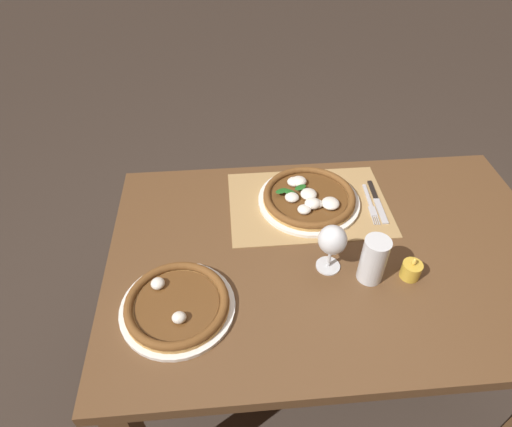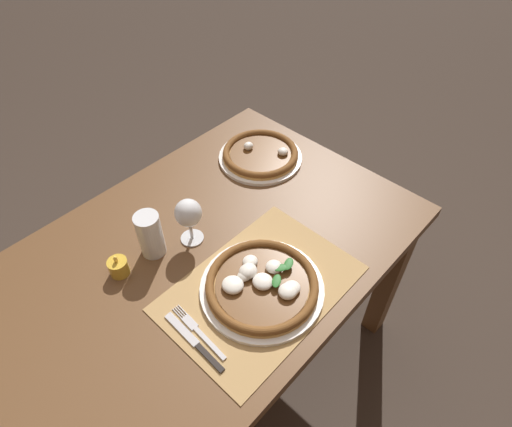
{
  "view_description": "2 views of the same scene",
  "coord_description": "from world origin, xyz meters",
  "px_view_note": "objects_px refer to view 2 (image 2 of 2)",
  "views": [
    {
      "loc": [
        0.31,
        0.84,
        1.7
      ],
      "look_at": [
        0.23,
        -0.12,
        0.79
      ],
      "focal_mm": 30.0,
      "sensor_mm": 36.0,
      "label": 1
    },
    {
      "loc": [
        -0.45,
        -0.66,
        1.73
      ],
      "look_at": [
        0.2,
        -0.05,
        0.8
      ],
      "focal_mm": 30.0,
      "sensor_mm": 36.0,
      "label": 2
    }
  ],
  "objects_px": {
    "fork": "(199,332)",
    "knife": "(194,341)",
    "votive_candle": "(119,267)",
    "pizza_far": "(260,154)",
    "wine_glass": "(188,215)",
    "pint_glass": "(150,235)",
    "pizza_near": "(262,285)"
  },
  "relations": [
    {
      "from": "pizza_near",
      "to": "votive_candle",
      "type": "xyz_separation_m",
      "value": [
        -0.23,
        0.33,
        0.0
      ]
    },
    {
      "from": "wine_glass",
      "to": "pizza_near",
      "type": "bearing_deg",
      "value": -88.41
    },
    {
      "from": "wine_glass",
      "to": "knife",
      "type": "bearing_deg",
      "value": -130.53
    },
    {
      "from": "pizza_far",
      "to": "knife",
      "type": "distance_m",
      "value": 0.75
    },
    {
      "from": "fork",
      "to": "knife",
      "type": "height_order",
      "value": "knife"
    },
    {
      "from": "knife",
      "to": "votive_candle",
      "type": "bearing_deg",
      "value": 89.96
    },
    {
      "from": "fork",
      "to": "votive_candle",
      "type": "bearing_deg",
      "value": 94.91
    },
    {
      "from": "fork",
      "to": "knife",
      "type": "xyz_separation_m",
      "value": [
        -0.03,
        -0.01,
        0.0
      ]
    },
    {
      "from": "wine_glass",
      "to": "knife",
      "type": "distance_m",
      "value": 0.36
    },
    {
      "from": "votive_candle",
      "to": "pint_glass",
      "type": "bearing_deg",
      "value": -3.55
    },
    {
      "from": "votive_candle",
      "to": "fork",
      "type": "bearing_deg",
      "value": -85.09
    },
    {
      "from": "pizza_far",
      "to": "pint_glass",
      "type": "height_order",
      "value": "pint_glass"
    },
    {
      "from": "wine_glass",
      "to": "votive_candle",
      "type": "height_order",
      "value": "wine_glass"
    },
    {
      "from": "wine_glass",
      "to": "fork",
      "type": "height_order",
      "value": "wine_glass"
    },
    {
      "from": "pizza_far",
      "to": "fork",
      "type": "bearing_deg",
      "value": -150.04
    },
    {
      "from": "knife",
      "to": "fork",
      "type": "bearing_deg",
      "value": 23.05
    },
    {
      "from": "knife",
      "to": "pint_glass",
      "type": "bearing_deg",
      "value": 69.52
    },
    {
      "from": "fork",
      "to": "knife",
      "type": "bearing_deg",
      "value": -156.95
    },
    {
      "from": "fork",
      "to": "votive_candle",
      "type": "height_order",
      "value": "votive_candle"
    },
    {
      "from": "pizza_far",
      "to": "knife",
      "type": "height_order",
      "value": "pizza_far"
    },
    {
      "from": "pizza_far",
      "to": "votive_candle",
      "type": "relative_size",
      "value": 4.22
    },
    {
      "from": "pizza_near",
      "to": "votive_candle",
      "type": "relative_size",
      "value": 4.71
    },
    {
      "from": "knife",
      "to": "votive_candle",
      "type": "height_order",
      "value": "votive_candle"
    },
    {
      "from": "pizza_far",
      "to": "wine_glass",
      "type": "distance_m",
      "value": 0.45
    },
    {
      "from": "wine_glass",
      "to": "knife",
      "type": "relative_size",
      "value": 0.72
    },
    {
      "from": "fork",
      "to": "knife",
      "type": "relative_size",
      "value": 0.93
    },
    {
      "from": "votive_candle",
      "to": "knife",
      "type": "bearing_deg",
      "value": -90.04
    },
    {
      "from": "pizza_far",
      "to": "fork",
      "type": "distance_m",
      "value": 0.72
    },
    {
      "from": "pizza_far",
      "to": "wine_glass",
      "type": "bearing_deg",
      "value": -165.59
    },
    {
      "from": "pizza_far",
      "to": "pint_glass",
      "type": "bearing_deg",
      "value": -173.27
    },
    {
      "from": "votive_candle",
      "to": "pizza_far",
      "type": "bearing_deg",
      "value": 4.93
    },
    {
      "from": "fork",
      "to": "votive_candle",
      "type": "relative_size",
      "value": 2.79
    }
  ]
}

